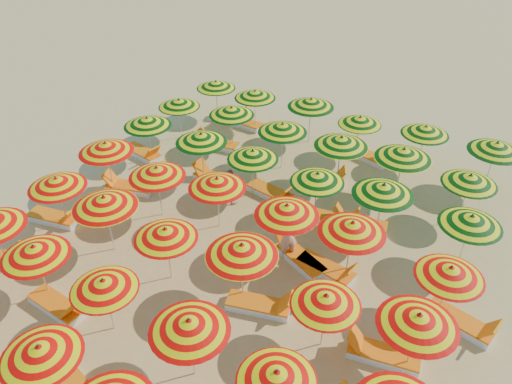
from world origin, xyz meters
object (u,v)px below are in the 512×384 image
umbrella_12 (57,183)px  umbrella_19 (157,172)px  umbrella_32 (282,128)px  lounger_11 (300,259)px  lounger_13 (461,323)px  lounger_15 (214,180)px  beachgoer_b (230,186)px  umbrella_7 (34,251)px  lounger_17 (332,219)px  umbrella_24 (147,122)px  umbrella_40 (425,130)px  umbrella_27 (317,178)px  lounger_20 (322,180)px  umbrella_14 (166,233)px  lounger_7 (55,218)px  lounger_18 (359,224)px  umbrella_29 (471,220)px  lounger_22 (243,123)px  lounger_9 (381,354)px  lounger_21 (230,116)px  umbrella_33 (341,142)px  lounger_12 (327,269)px  umbrella_16 (326,300)px  lounger_5 (58,306)px  umbrella_38 (311,103)px  lounger_19 (217,144)px  lounger_8 (260,305)px  umbrella_15 (242,250)px  umbrella_35 (470,179)px  umbrella_8 (104,285)px  umbrella_10 (277,376)px  lounger_10 (128,187)px  umbrella_22 (352,228)px  umbrella_21 (287,210)px  umbrella_41 (497,147)px  umbrella_13 (104,202)px  umbrella_39 (360,120)px  umbrella_26 (253,155)px  umbrella_37 (255,94)px  umbrella_9 (189,325)px  umbrella_17 (419,320)px  lounger_16 (271,192)px  umbrella_36 (216,85)px  umbrella_30 (179,103)px  umbrella_20 (217,183)px

umbrella_12 → umbrella_19: bearing=40.6°
umbrella_32 → lounger_11: 5.55m
lounger_11 → lounger_13: (4.63, -0.12, 0.00)m
lounger_15 → beachgoer_b: beachgoer_b is taller
umbrella_7 → lounger_17: size_ratio=1.31×
umbrella_24 → umbrella_40: 10.29m
umbrella_27 → lounger_17: 1.58m
umbrella_32 → lounger_20: size_ratio=1.18×
umbrella_14 → lounger_7: (-4.91, 0.16, -1.47)m
umbrella_7 → lounger_18: (6.30, 7.07, -1.50)m
umbrella_29 → lounger_17: size_ratio=1.11×
umbrella_12 → lounger_22: umbrella_12 is taller
lounger_9 → lounger_21: size_ratio=0.99×
umbrella_33 → umbrella_7: bearing=-117.5°
lounger_20 → lounger_12: bearing=-88.5°
lounger_21 → lounger_11: bearing=-68.0°
umbrella_16 → lounger_5: 7.11m
umbrella_38 → lounger_9: 10.89m
lounger_5 → lounger_19: (-1.17, 9.38, 0.00)m
umbrella_27 → lounger_9: 5.79m
lounger_8 → umbrella_15: bearing=156.3°
umbrella_7 → umbrella_35: 12.81m
umbrella_8 → lounger_13: (7.69, 4.47, -1.41)m
umbrella_10 → lounger_10: bearing=149.7°
umbrella_16 → umbrella_22: size_ratio=0.88×
umbrella_16 → umbrella_33: 7.22m
umbrella_21 → umbrella_41: bearing=55.9°
umbrella_13 → lounger_11: size_ratio=1.20×
umbrella_12 → umbrella_39: umbrella_12 is taller
umbrella_26 → lounger_19: (-2.97, 2.18, -1.48)m
umbrella_32 → umbrella_13: bearing=-108.5°
umbrella_27 → lounger_11: size_ratio=1.24×
umbrella_21 → umbrella_35: bearing=46.8°
umbrella_37 → umbrella_38: (2.48, 0.17, 0.12)m
umbrella_12 → umbrella_41: umbrella_41 is taller
umbrella_9 → umbrella_17: umbrella_17 is taller
umbrella_12 → lounger_11: size_ratio=1.16×
umbrella_8 → lounger_18: (3.99, 7.01, -1.41)m
lounger_16 → lounger_21: size_ratio=0.99×
umbrella_36 → umbrella_38: bearing=0.7°
umbrella_38 → umbrella_41: (6.97, -0.08, 0.00)m
umbrella_40 → lounger_13: size_ratio=1.11×
umbrella_12 → umbrella_35: umbrella_12 is taller
lounger_18 → umbrella_19: bearing=11.7°
umbrella_40 → lounger_8: size_ratio=1.10×
umbrella_12 → umbrella_40: bearing=45.7°
lounger_17 → umbrella_14: bearing=-131.4°
umbrella_30 → umbrella_39: (6.90, 2.24, -0.03)m
umbrella_20 → umbrella_19: bearing=-167.5°
umbrella_35 → umbrella_7: bearing=-134.8°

